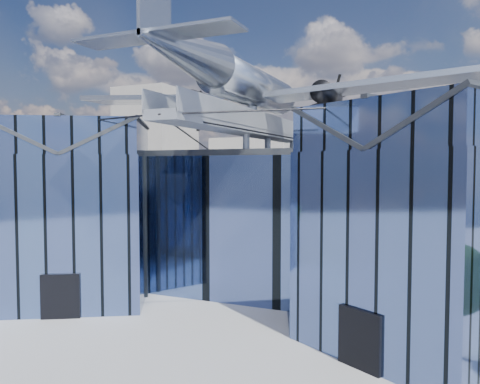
% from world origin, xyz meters
% --- Properties ---
extents(ground_plane, '(120.00, 120.00, 0.00)m').
position_xyz_m(ground_plane, '(0.00, 0.00, 0.00)').
color(ground_plane, gray).
extents(museum, '(32.88, 24.50, 17.60)m').
position_xyz_m(museum, '(0.00, 5.82, 5.54)').
color(museum, '#495E95').
rests_on(museum, ground).
extents(bg_towers, '(77.00, 24.50, 26.00)m').
position_xyz_m(bg_towers, '(1.45, 50.49, 10.01)').
color(bg_towers, gray).
rests_on(bg_towers, ground).
extents(tree_side_w, '(4.23, 4.23, 5.29)m').
position_xyz_m(tree_side_w, '(-23.04, 9.18, 3.58)').
color(tree_side_w, black).
rests_on(tree_side_w, ground).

